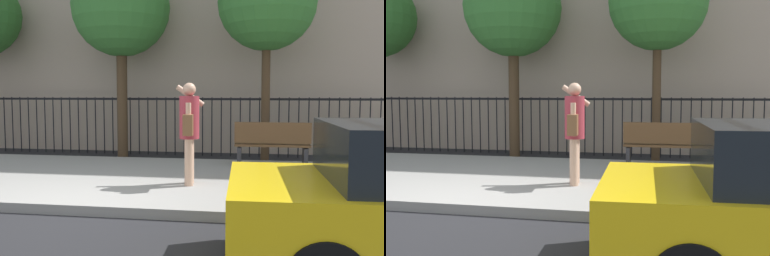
# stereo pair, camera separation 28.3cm
# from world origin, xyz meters

# --- Properties ---
(ground_plane) EXTENTS (60.00, 60.00, 0.00)m
(ground_plane) POSITION_xyz_m (0.00, 0.00, 0.00)
(ground_plane) COLOR black
(sidewalk) EXTENTS (28.00, 4.40, 0.15)m
(sidewalk) POSITION_xyz_m (0.00, 2.20, 0.07)
(sidewalk) COLOR gray
(sidewalk) RESTS_ON ground
(iron_fence) EXTENTS (12.03, 0.04, 1.60)m
(iron_fence) POSITION_xyz_m (0.00, 5.90, 1.02)
(iron_fence) COLOR black
(iron_fence) RESTS_ON ground
(pedestrian_on_phone) EXTENTS (0.51, 0.67, 1.74)m
(pedestrian_on_phone) POSITION_xyz_m (1.47, 1.58, 1.16)
(pedestrian_on_phone) COLOR tan
(pedestrian_on_phone) RESTS_ON sidewalk
(street_bench) EXTENTS (1.60, 0.45, 0.95)m
(street_bench) POSITION_xyz_m (2.94, 3.65, 0.65)
(street_bench) COLOR brown
(street_bench) RESTS_ON sidewalk
(street_tree_mid) EXTENTS (2.37, 2.37, 5.09)m
(street_tree_mid) POSITION_xyz_m (2.81, 4.95, 3.89)
(street_tree_mid) COLOR #4C3823
(street_tree_mid) RESTS_ON ground
(street_tree_far) EXTENTS (2.58, 2.58, 5.25)m
(street_tree_far) POSITION_xyz_m (-0.95, 5.37, 3.93)
(street_tree_far) COLOR #4C3823
(street_tree_far) RESTS_ON ground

